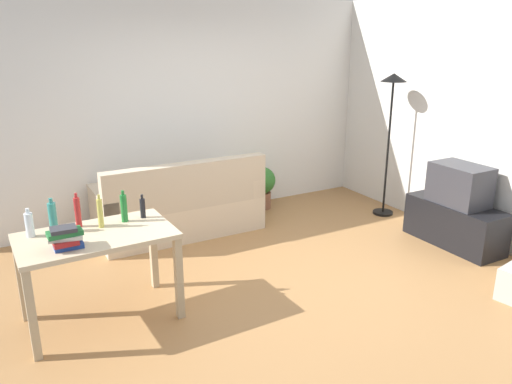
{
  "coord_description": "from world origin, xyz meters",
  "views": [
    {
      "loc": [
        -2.23,
        -3.71,
        2.29
      ],
      "look_at": [
        0.1,
        0.5,
        0.75
      ],
      "focal_mm": 35.26,
      "sensor_mm": 36.0,
      "label": 1
    }
  ],
  "objects_px": {
    "potted_plant": "(262,185)",
    "bottle_tall": "(53,217)",
    "torchiere_lamp": "(391,106)",
    "bottle_clear": "(29,224)",
    "bottle_squat": "(100,213)",
    "book_stack": "(66,238)",
    "bottle_red": "(78,212)",
    "tv": "(460,185)",
    "bottle_dark": "(143,208)",
    "bottle_green": "(124,208)",
    "couch": "(180,209)",
    "desk": "(97,247)",
    "tv_stand": "(455,224)"
  },
  "relations": [
    {
      "from": "book_stack",
      "to": "bottle_green",
      "type": "bearing_deg",
      "value": 33.32
    },
    {
      "from": "torchiere_lamp",
      "to": "book_stack",
      "type": "bearing_deg",
      "value": -166.44
    },
    {
      "from": "book_stack",
      "to": "torchiere_lamp",
      "type": "bearing_deg",
      "value": 13.56
    },
    {
      "from": "tv_stand",
      "to": "desk",
      "type": "bearing_deg",
      "value": 84.94
    },
    {
      "from": "bottle_red",
      "to": "bottle_green",
      "type": "height_order",
      "value": "bottle_red"
    },
    {
      "from": "torchiere_lamp",
      "to": "bottle_clear",
      "type": "height_order",
      "value": "torchiere_lamp"
    },
    {
      "from": "couch",
      "to": "bottle_squat",
      "type": "xyz_separation_m",
      "value": [
        -1.17,
        -1.33,
        0.58
      ]
    },
    {
      "from": "tv",
      "to": "book_stack",
      "type": "relative_size",
      "value": 2.28
    },
    {
      "from": "potted_plant",
      "to": "book_stack",
      "type": "distance_m",
      "value": 3.43
    },
    {
      "from": "bottle_clear",
      "to": "bottle_red",
      "type": "relative_size",
      "value": 0.81
    },
    {
      "from": "bottle_red",
      "to": "bottle_dark",
      "type": "distance_m",
      "value": 0.53
    },
    {
      "from": "desk",
      "to": "bottle_red",
      "type": "bearing_deg",
      "value": 108.71
    },
    {
      "from": "book_stack",
      "to": "bottle_squat",
      "type": "bearing_deg",
      "value": 43.71
    },
    {
      "from": "tv_stand",
      "to": "bottle_green",
      "type": "xyz_separation_m",
      "value": [
        -3.53,
        0.5,
        0.64
      ]
    },
    {
      "from": "tv",
      "to": "bottle_clear",
      "type": "relative_size",
      "value": 2.57
    },
    {
      "from": "bottle_clear",
      "to": "bottle_tall",
      "type": "bearing_deg",
      "value": 3.58
    },
    {
      "from": "torchiere_lamp",
      "to": "bottle_red",
      "type": "height_order",
      "value": "torchiere_lamp"
    },
    {
      "from": "torchiere_lamp",
      "to": "bottle_tall",
      "type": "distance_m",
      "value": 4.16
    },
    {
      "from": "torchiere_lamp",
      "to": "bottle_tall",
      "type": "relative_size",
      "value": 6.37
    },
    {
      "from": "bottle_red",
      "to": "book_stack",
      "type": "xyz_separation_m",
      "value": [
        -0.16,
        -0.41,
        -0.04
      ]
    },
    {
      "from": "bottle_clear",
      "to": "book_stack",
      "type": "relative_size",
      "value": 0.89
    },
    {
      "from": "tv",
      "to": "bottle_green",
      "type": "height_order",
      "value": "bottle_green"
    },
    {
      "from": "couch",
      "to": "tv_stand",
      "type": "distance_m",
      "value": 3.13
    },
    {
      "from": "couch",
      "to": "bottle_red",
      "type": "bearing_deg",
      "value": 42.86
    },
    {
      "from": "tv",
      "to": "bottle_dark",
      "type": "height_order",
      "value": "bottle_dark"
    },
    {
      "from": "couch",
      "to": "tv_stand",
      "type": "height_order",
      "value": "couch"
    },
    {
      "from": "tv",
      "to": "bottle_green",
      "type": "relative_size",
      "value": 2.19
    },
    {
      "from": "couch",
      "to": "desk",
      "type": "distance_m",
      "value": 1.94
    },
    {
      "from": "bottle_tall",
      "to": "bottle_squat",
      "type": "xyz_separation_m",
      "value": [
        0.35,
        -0.08,
        -0.0
      ]
    },
    {
      "from": "bottle_squat",
      "to": "bottle_tall",
      "type": "bearing_deg",
      "value": 167.68
    },
    {
      "from": "bottle_dark",
      "to": "book_stack",
      "type": "bearing_deg",
      "value": -152.33
    },
    {
      "from": "couch",
      "to": "desk",
      "type": "height_order",
      "value": "couch"
    },
    {
      "from": "tv",
      "to": "bottle_green",
      "type": "bearing_deg",
      "value": 81.97
    },
    {
      "from": "tv",
      "to": "potted_plant",
      "type": "bearing_deg",
      "value": 31.44
    },
    {
      "from": "couch",
      "to": "desk",
      "type": "xyz_separation_m",
      "value": [
        -1.24,
        -1.45,
        0.34
      ]
    },
    {
      "from": "potted_plant",
      "to": "bottle_tall",
      "type": "height_order",
      "value": "bottle_tall"
    },
    {
      "from": "tv",
      "to": "bottle_squat",
      "type": "distance_m",
      "value": 3.77
    },
    {
      "from": "tv_stand",
      "to": "bottle_squat",
      "type": "xyz_separation_m",
      "value": [
        -3.73,
        0.46,
        0.64
      ]
    },
    {
      "from": "potted_plant",
      "to": "bottle_tall",
      "type": "distance_m",
      "value": 3.26
    },
    {
      "from": "bottle_green",
      "to": "bottle_dark",
      "type": "bearing_deg",
      "value": 5.55
    },
    {
      "from": "bottle_dark",
      "to": "torchiere_lamp",
      "type": "bearing_deg",
      "value": 10.4
    },
    {
      "from": "bottle_tall",
      "to": "torchiere_lamp",
      "type": "bearing_deg",
      "value": 8.29
    },
    {
      "from": "tv_stand",
      "to": "torchiere_lamp",
      "type": "bearing_deg",
      "value": 0.0
    },
    {
      "from": "desk",
      "to": "torchiere_lamp",
      "type": "bearing_deg",
      "value": 10.26
    },
    {
      "from": "bottle_squat",
      "to": "book_stack",
      "type": "height_order",
      "value": "bottle_squat"
    },
    {
      "from": "torchiere_lamp",
      "to": "bottle_squat",
      "type": "xyz_separation_m",
      "value": [
        -3.73,
        -0.67,
        -0.53
      ]
    },
    {
      "from": "desk",
      "to": "bottle_clear",
      "type": "relative_size",
      "value": 5.22
    },
    {
      "from": "torchiere_lamp",
      "to": "book_stack",
      "type": "height_order",
      "value": "torchiere_lamp"
    },
    {
      "from": "torchiere_lamp",
      "to": "bottle_dark",
      "type": "xyz_separation_m",
      "value": [
        -3.37,
        -0.62,
        -0.56
      ]
    },
    {
      "from": "bottle_red",
      "to": "bottle_squat",
      "type": "bearing_deg",
      "value": -33.02
    }
  ]
}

